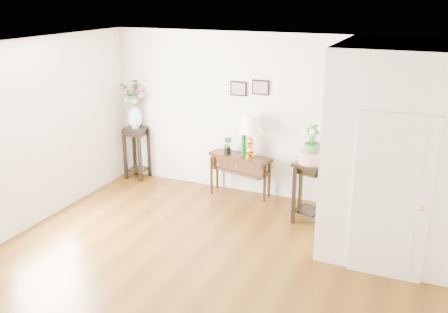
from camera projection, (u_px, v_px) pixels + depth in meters
The scene contains 20 objects.
floor at pixel (206, 271), 6.43m from camera, with size 6.00×5.50×0.02m, color #5F3B0F.
ceiling at pixel (204, 50), 5.54m from camera, with size 6.00×5.50×0.02m, color white.
wall_back at pixel (274, 118), 8.39m from camera, with size 6.00×0.02×2.80m, color silver.
wall_front at pixel (43, 287), 3.58m from camera, with size 6.00×0.02×2.80m, color silver.
wall_left at pixel (15, 141), 7.10m from camera, with size 0.02×5.50×2.80m, color silver.
partition at pixel (401, 148), 6.75m from camera, with size 1.80×1.95×2.80m, color silver.
door at pixel (391, 199), 5.99m from camera, with size 0.90×0.05×2.10m, color silver.
art_print_left at pixel (238, 89), 8.47m from camera, with size 0.30×0.02×0.25m, color black.
art_print_right at pixel (261, 87), 8.30m from camera, with size 0.30×0.02×0.25m, color black.
wall_ornament at pixel (337, 94), 7.01m from camera, with size 0.51×0.51×0.07m, color #D18043.
console_table at pixel (240, 175), 8.70m from camera, with size 1.11×0.37×0.74m, color #362212.
table_lamp at pixel (250, 137), 8.41m from camera, with size 0.42×0.42×0.73m, color gold.
green_vase at pixel (244, 146), 8.51m from camera, with size 0.08×0.08×0.37m, color #0C4B16.
potted_plant at pixel (228, 145), 8.63m from camera, with size 0.16×0.13×0.30m, color #387738.
plant_stand_a at pixel (137, 153), 9.50m from camera, with size 0.39×0.39×1.00m, color black.
porcelain_vase at pixel (135, 116), 9.27m from camera, with size 0.26×0.26×0.45m, color white, non-canonical shape.
lily_arrangement at pixel (134, 92), 9.13m from camera, with size 0.48×0.42×0.54m, color #387738.
plant_stand_b at pixel (310, 192), 7.70m from camera, with size 0.45×0.45×0.95m, color black.
ceramic_bowl at pixel (312, 158), 7.52m from camera, with size 0.40×0.40×0.18m, color beige.
narcissus at pixel (313, 140), 7.44m from camera, with size 0.26×0.26×0.47m, color #387738.
Camera 1 is at (2.42, -5.09, 3.42)m, focal length 40.00 mm.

